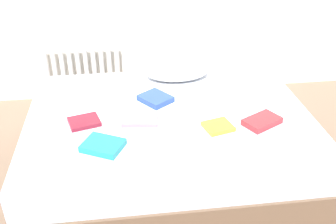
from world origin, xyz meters
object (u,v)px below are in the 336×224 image
textbook_pink (140,120)px  textbook_teal (103,145)px  textbook_red (262,121)px  textbook_blue (155,99)px  bed (169,143)px  textbook_yellow (218,126)px  radiator (83,69)px  pillow (177,71)px  textbook_maroon (84,122)px

textbook_pink → textbook_teal: 0.37m
textbook_pink → textbook_red: 0.82m
textbook_blue → textbook_teal: 0.67m
bed → textbook_pink: textbook_pink is taller
bed → textbook_yellow: size_ratio=11.25×
textbook_red → radiator: bearing=103.5°
pillow → textbook_pink: 0.73m
radiator → textbook_yellow: size_ratio=4.01×
textbook_maroon → textbook_blue: size_ratio=0.92×
radiator → textbook_red: 1.92m
bed → textbook_yellow: textbook_yellow is taller
radiator → textbook_red: (1.27, -1.42, 0.18)m
radiator → pillow: (0.82, -0.65, 0.22)m
textbook_blue → bed: bearing=-14.7°
textbook_red → textbook_teal: same height
pillow → textbook_yellow: size_ratio=2.90×
radiator → pillow: bearing=-38.5°
pillow → textbook_blue: bearing=-120.6°
textbook_teal → textbook_maroon: bearing=140.5°
radiator → textbook_pink: (0.47, -1.29, 0.17)m
pillow → textbook_pink: (-0.35, -0.64, -0.05)m
bed → textbook_red: 0.69m
radiator → pillow: 1.07m
pillow → radiator: bearing=141.5°
radiator → textbook_pink: radiator is taller
textbook_pink → textbook_red: size_ratio=0.98×
pillow → textbook_yellow: pillow is taller
textbook_red → bed: bearing=131.2°
radiator → textbook_teal: bearing=-81.8°
radiator → textbook_pink: size_ratio=2.96×
textbook_maroon → pillow: bearing=24.6°
bed → textbook_teal: (-0.45, -0.36, 0.27)m
bed → textbook_pink: (-0.21, -0.09, 0.26)m
pillow → textbook_blue: pillow is taller
bed → textbook_teal: 0.64m
radiator → textbook_blue: (0.60, -1.01, 0.18)m
pillow → textbook_maroon: bearing=-139.7°
pillow → textbook_teal: size_ratio=2.21×
radiator → textbook_pink: bearing=-70.0°
textbook_maroon → textbook_red: size_ratio=0.81×
textbook_pink → textbook_blue: (0.13, 0.27, 0.01)m
textbook_blue → radiator: bearing=174.1°
radiator → textbook_yellow: 1.74m
textbook_maroon → textbook_yellow: (0.87, -0.17, -0.00)m
textbook_red → textbook_blue: bearing=120.3°
textbook_blue → textbook_red: same height
radiator → textbook_red: size_ratio=2.90×
bed → pillow: (0.14, 0.55, 0.32)m
textbook_red → textbook_yellow: bearing=154.2°
textbook_teal → pillow: bearing=84.6°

